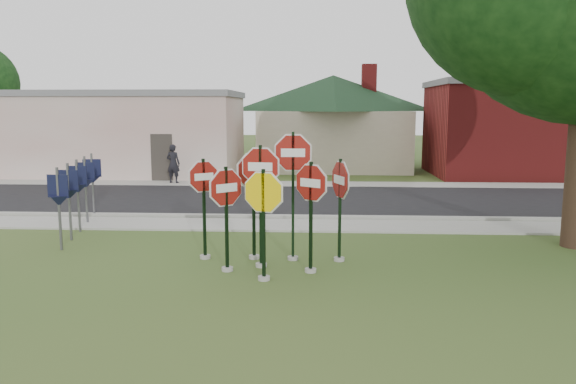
# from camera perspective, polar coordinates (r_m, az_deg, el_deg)

# --- Properties ---
(ground) EXTENTS (120.00, 120.00, 0.00)m
(ground) POSITION_cam_1_polar(r_m,az_deg,el_deg) (10.93, -3.12, -9.52)
(ground) COLOR #34541F
(ground) RESTS_ON ground
(sidewalk_near) EXTENTS (60.00, 1.60, 0.06)m
(sidewalk_near) POSITION_cam_1_polar(r_m,az_deg,el_deg) (16.22, -1.06, -3.39)
(sidewalk_near) COLOR gray
(sidewalk_near) RESTS_ON ground
(road) EXTENTS (60.00, 7.00, 0.04)m
(road) POSITION_cam_1_polar(r_m,az_deg,el_deg) (20.63, -0.17, -0.83)
(road) COLOR black
(road) RESTS_ON ground
(sidewalk_far) EXTENTS (60.00, 1.60, 0.06)m
(sidewalk_far) POSITION_cam_1_polar(r_m,az_deg,el_deg) (24.88, 0.38, 0.81)
(sidewalk_far) COLOR gray
(sidewalk_far) RESTS_ON ground
(curb) EXTENTS (60.00, 0.20, 0.14)m
(curb) POSITION_cam_1_polar(r_m,az_deg,el_deg) (17.19, -0.82, -2.57)
(curb) COLOR gray
(curb) RESTS_ON ground
(stop_sign_center) EXTENTS (1.12, 0.24, 2.73)m
(stop_sign_center) POSITION_cam_1_polar(r_m,az_deg,el_deg) (11.82, -2.80, 0.47)
(stop_sign_center) COLOR gray
(stop_sign_center) RESTS_ON ground
(stop_sign_yellow) EXTENTS (1.08, 0.37, 2.33)m
(stop_sign_yellow) POSITION_cam_1_polar(r_m,az_deg,el_deg) (10.94, -2.50, -1.82)
(stop_sign_yellow) COLOR gray
(stop_sign_yellow) RESTS_ON ground
(stop_sign_left) EXTENTS (0.82, 0.74, 2.31)m
(stop_sign_left) POSITION_cam_1_polar(r_m,az_deg,el_deg) (11.63, -6.29, -1.32)
(stop_sign_left) COLOR gray
(stop_sign_left) RESTS_ON ground
(stop_sign_right) EXTENTS (0.88, 0.63, 2.41)m
(stop_sign_right) POSITION_cam_1_polar(r_m,az_deg,el_deg) (11.46, 2.34, -1.03)
(stop_sign_right) COLOR gray
(stop_sign_right) RESTS_ON ground
(stop_sign_back_right) EXTENTS (1.14, 0.24, 2.99)m
(stop_sign_back_right) POSITION_cam_1_polar(r_m,az_deg,el_deg) (12.34, 0.51, 1.71)
(stop_sign_back_right) COLOR gray
(stop_sign_back_right) RESTS_ON ground
(stop_sign_back_left) EXTENTS (0.94, 0.67, 2.57)m
(stop_sign_back_left) POSITION_cam_1_polar(r_m,az_deg,el_deg) (12.50, -3.52, 0.36)
(stop_sign_back_left) COLOR gray
(stop_sign_back_left) RESTS_ON ground
(stop_sign_far_right) EXTENTS (0.45, 1.08, 2.41)m
(stop_sign_far_right) POSITION_cam_1_polar(r_m,az_deg,el_deg) (12.36, 5.31, -0.33)
(stop_sign_far_right) COLOR gray
(stop_sign_far_right) RESTS_ON ground
(stop_sign_far_left) EXTENTS (0.79, 0.61, 2.37)m
(stop_sign_far_left) POSITION_cam_1_polar(r_m,az_deg,el_deg) (12.66, -8.55, -0.43)
(stop_sign_far_left) COLOR gray
(stop_sign_far_left) RESTS_ON ground
(route_sign_row) EXTENTS (1.43, 4.63, 2.00)m
(route_sign_row) POSITION_cam_1_polar(r_m,az_deg,el_deg) (16.34, -20.57, 0.40)
(route_sign_row) COLOR #59595E
(route_sign_row) RESTS_ON ground
(building_stucco) EXTENTS (12.20, 6.20, 4.20)m
(building_stucco) POSITION_cam_1_polar(r_m,az_deg,el_deg) (30.10, -16.75, 5.85)
(building_stucco) COLOR silver
(building_stucco) RESTS_ON ground
(building_house) EXTENTS (11.60, 11.60, 6.20)m
(building_house) POSITION_cam_1_polar(r_m,az_deg,el_deg) (32.34, 4.61, 9.00)
(building_house) COLOR beige
(building_house) RESTS_ON ground
(building_brick) EXTENTS (10.20, 6.20, 4.75)m
(building_brick) POSITION_cam_1_polar(r_m,az_deg,el_deg) (30.82, 23.79, 6.02)
(building_brick) COLOR maroon
(building_brick) RESTS_ON ground
(pedestrian) EXTENTS (0.71, 0.54, 1.72)m
(pedestrian) POSITION_cam_1_polar(r_m,az_deg,el_deg) (25.51, -11.58, 2.84)
(pedestrian) COLOR black
(pedestrian) RESTS_ON sidewalk_far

